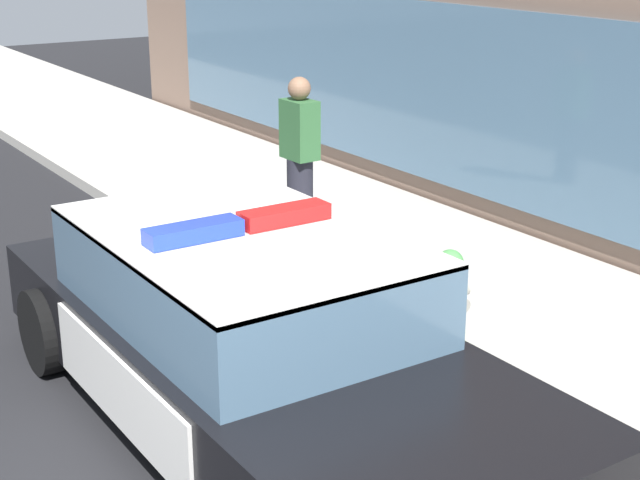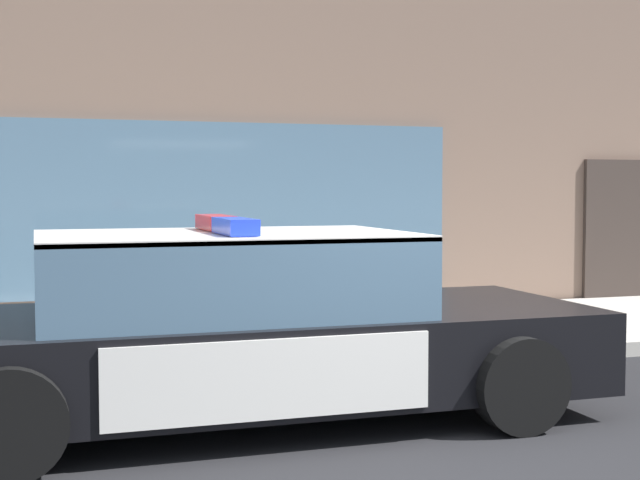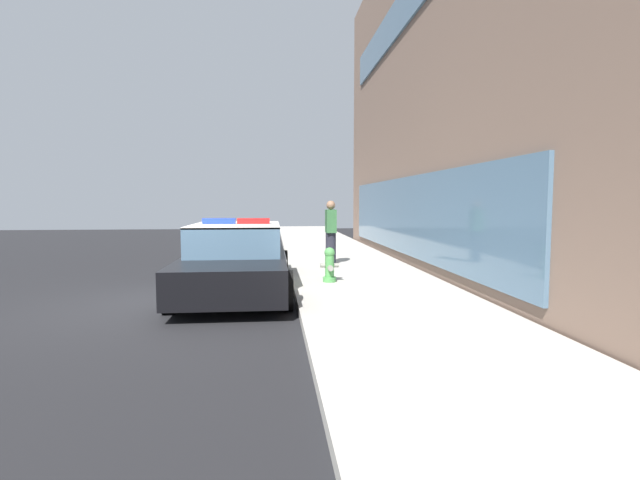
# 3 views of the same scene
# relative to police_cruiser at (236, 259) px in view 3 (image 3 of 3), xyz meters

# --- Properties ---
(ground) EXTENTS (48.00, 48.00, 0.00)m
(ground) POSITION_rel_police_cruiser_xyz_m (1.13, -1.39, -0.68)
(ground) COLOR black
(sidewalk) EXTENTS (48.00, 3.22, 0.15)m
(sidewalk) POSITION_rel_police_cruiser_xyz_m (1.13, 2.75, -0.61)
(sidewalk) COLOR #B2ADA3
(sidewalk) RESTS_ON ground
(storefront_building) EXTENTS (22.65, 8.73, 9.92)m
(storefront_building) POSITION_rel_police_cruiser_xyz_m (-0.40, 8.73, 4.28)
(storefront_building) COLOR #7A6051
(storefront_building) RESTS_ON ground
(police_cruiser) EXTENTS (5.07, 2.16, 1.49)m
(police_cruiser) POSITION_rel_police_cruiser_xyz_m (0.00, 0.00, 0.00)
(police_cruiser) COLOR black
(police_cruiser) RESTS_ON ground
(fire_hydrant) EXTENTS (0.34, 0.39, 0.73)m
(fire_hydrant) POSITION_rel_police_cruiser_xyz_m (-0.17, 1.92, -0.18)
(fire_hydrant) COLOR #4C994C
(fire_hydrant) RESTS_ON sidewalk
(pedestrian_on_sidewalk) EXTENTS (0.41, 0.28, 1.71)m
(pedestrian_on_sidewalk) POSITION_rel_police_cruiser_xyz_m (-3.03, 2.29, 0.33)
(pedestrian_on_sidewalk) COLOR #23232D
(pedestrian_on_sidewalk) RESTS_ON sidewalk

